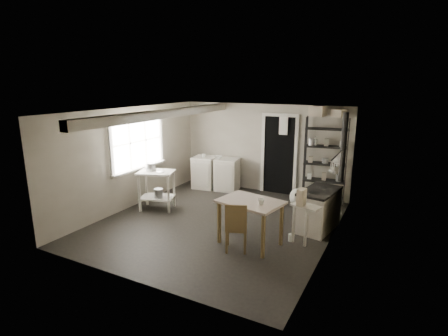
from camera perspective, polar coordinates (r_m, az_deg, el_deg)
The scene contains 31 objects.
floor at distance 7.35m, azimuth -1.10°, elevation -8.86°, with size 5.00×5.00×0.00m, color black.
ceiling at distance 6.80m, azimuth -1.19°, elevation 9.32°, with size 5.00×5.00×0.00m, color white.
wall_back at distance 9.21m, azimuth 6.39°, elevation 3.20°, with size 4.50×0.02×2.30m, color #ADA593.
wall_front at distance 5.04m, azimuth -15.07°, elevation -6.20°, with size 4.50×0.02×2.30m, color #ADA593.
wall_left at distance 8.28m, azimuth -14.91°, elevation 1.63°, with size 0.02×5.00×2.30m, color #ADA593.
wall_right at distance 6.26m, azimuth 17.24°, elevation -2.43°, with size 0.02×5.00×2.30m, color #ADA593.
window at distance 8.35m, azimuth -13.99°, elevation 4.22°, with size 0.12×1.76×1.28m, color silver, non-canonical shape.
doorway at distance 9.06m, azimuth 8.94°, elevation 1.98°, with size 0.96×0.10×2.08m, color silver, non-canonical shape.
ceiling_beam at distance 7.46m, azimuth -9.38°, elevation 8.77°, with size 0.18×5.00×0.18m, color silver, non-canonical shape.
wallpaper_panel at distance 6.26m, azimuth 17.15°, elevation -2.42°, with size 0.01×5.00×2.30m, color beige, non-canonical shape.
utensil_rail at distance 6.75m, azimuth 17.94°, elevation 2.18°, with size 0.06×1.20×0.44m, color #ACACAE, non-canonical shape.
prep_table at distance 8.12m, azimuth -10.86°, elevation -3.88°, with size 0.78×0.56×0.89m, color silver, non-canonical shape.
stockpot at distance 8.07m, azimuth -11.88°, elevation -0.05°, with size 0.24×0.24×0.25m, color #ACACAE.
saucepan at distance 7.90m, azimuth -10.34°, elevation -0.94°, with size 0.18×0.18×0.10m, color #ACACAE.
bucket at distance 8.05m, azimuth -10.65°, elevation -4.13°, with size 0.21×0.21×0.23m, color #ACACAE.
base_cabinets at distance 9.46m, azimuth -1.37°, elevation -0.71°, with size 1.31×0.56×0.86m, color beige, non-canonical shape.
mixing_bowl at distance 9.31m, azimuth -0.95°, elevation 2.19°, with size 0.30×0.30×0.07m, color white.
counter_cup at distance 9.43m, azimuth -3.35°, elevation 2.38°, with size 0.12×0.12×0.09m, color white.
shelf_rack at distance 8.61m, azimuth 16.14°, elevation 0.64°, with size 0.98×0.38×2.07m, color black, non-canonical shape.
shelf_jar at distance 8.58m, azimuth 14.57°, elevation 3.61°, with size 0.09×0.10×0.21m, color white.
storage_box_a at distance 8.50m, azimuth 14.99°, elevation 7.80°, with size 0.34×0.30×0.24m, color beige.
storage_box_b at distance 8.43m, azimuth 18.18°, elevation 7.40°, with size 0.27×0.25×0.17m, color beige.
stove at distance 7.13m, azimuth 15.20°, elevation -6.30°, with size 0.57×1.02×0.81m, color beige, non-canonical shape.
stovepipe at distance 7.24m, azimuth 18.90°, elevation 3.18°, with size 0.11×0.11×1.39m, color black, non-canonical shape.
side_ledge at distance 6.35m, azimuth 13.10°, elevation -8.79°, with size 0.50×0.27×0.77m, color silver, non-canonical shape.
oats_box at distance 6.15m, azimuth 12.59°, elevation -3.78°, with size 0.12×0.19×0.29m, color beige.
work_table at distance 6.31m, azimuth 4.27°, elevation -9.11°, with size 1.08×0.75×0.82m, color beige, non-canonical shape.
table_cup at distance 5.99m, azimuth 6.04°, elevation -6.01°, with size 0.11×0.11×0.10m, color white.
chair at distance 6.04m, azimuth 2.03°, elevation -9.06°, with size 0.36×0.38×0.88m, color brown, non-canonical shape.
flour_sack at distance 8.36m, azimuth 11.87°, elevation -4.56°, with size 0.36×0.30×0.43m, color white.
floor_crock at distance 6.64m, azimuth 10.92°, elevation -11.02°, with size 0.11×0.11×0.13m, color white.
Camera 1 is at (3.28, -5.94, 2.84)m, focal length 28.00 mm.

